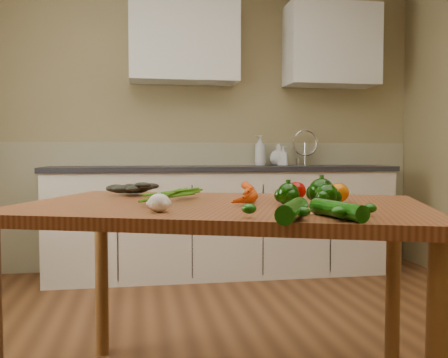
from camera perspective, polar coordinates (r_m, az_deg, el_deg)
room at (r=2.13m, az=3.43°, el=9.41°), size 4.04×5.04×2.64m
counter_run at (r=4.17m, az=-0.10°, el=-4.59°), size 2.84×0.64×1.14m
upper_cabinets at (r=4.43m, az=3.58°, el=15.27°), size 2.15×0.35×0.70m
table at (r=1.93m, az=-0.20°, el=-5.45°), size 1.77×1.45×0.82m
soap_bottle_a at (r=4.38m, az=4.16°, el=3.30°), size 0.13×0.13×0.26m
soap_bottle_b at (r=4.38m, az=6.75°, el=2.67°), size 0.10×0.10×0.17m
soap_bottle_c at (r=4.41m, az=6.22°, el=2.80°), size 0.21×0.21×0.19m
carrot_bunch at (r=1.95m, az=-0.23°, el=-1.57°), size 0.34×0.30×0.08m
leafy_greens at (r=2.33m, az=-10.29°, el=-0.48°), size 0.22×0.20×0.11m
garlic_bulb at (r=1.64m, az=-7.44°, el=-2.72°), size 0.07×0.07×0.06m
pepper_a at (r=1.85m, az=7.34°, el=-1.74°), size 0.08×0.08×0.08m
pepper_b at (r=1.88m, az=11.08°, el=-1.46°), size 0.10×0.10×0.10m
pepper_c at (r=1.80m, az=11.73°, el=-1.92°), size 0.08×0.08×0.08m
tomato_a at (r=2.10m, az=8.29°, el=-1.32°), size 0.08×0.08×0.07m
tomato_b at (r=2.10m, az=11.25°, el=-1.36°), size 0.08×0.08×0.07m
tomato_c at (r=2.01m, az=12.97°, el=-1.52°), size 0.08×0.08×0.08m
zucchini_a at (r=1.51m, az=12.87°, el=-3.45°), size 0.10×0.24×0.05m
zucchini_b at (r=1.46m, az=7.86°, el=-3.54°), size 0.17×0.26×0.06m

